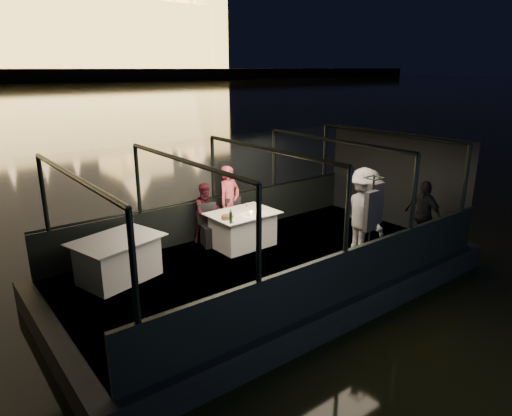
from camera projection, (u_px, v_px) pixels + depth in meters
boat_hull at (268, 284)px, 9.39m from camera, size 8.60×4.40×1.00m
boat_deck at (268, 263)px, 9.25m from camera, size 8.00×4.00×0.04m
gunwale_port at (214, 217)px, 10.63m from camera, size 8.00×0.08×0.90m
gunwale_starboard at (344, 276)px, 7.60m from camera, size 8.00×0.08×0.90m
cabin_glass_port at (213, 168)px, 10.29m from camera, size 8.00×0.02×1.40m
cabin_glass_starboard at (348, 210)px, 7.26m from camera, size 8.00×0.02×1.40m
cabin_roof_glass at (269, 149)px, 8.57m from camera, size 8.00×4.00×0.02m
end_wall_fore at (53, 258)px, 6.57m from camera, size 0.02×4.00×2.30m
end_wall_aft at (394, 179)px, 11.24m from camera, size 0.02×4.00×2.30m
canopy_ribs at (268, 208)px, 8.91m from camera, size 8.00×4.00×2.30m
dining_table_central at (243, 229)px, 9.99m from camera, size 1.47×1.08×0.77m
dining_table_aft at (118, 260)px, 8.38m from camera, size 1.76×1.46×0.81m
chair_port_left at (212, 226)px, 10.01m from camera, size 0.52×0.52×0.92m
chair_port_right at (238, 220)px, 10.42m from camera, size 0.44×0.44×0.92m
coat_stand at (370, 228)px, 8.54m from camera, size 0.61×0.53×1.91m
person_woman_coral at (230, 205)px, 10.51m from camera, size 0.67×0.52×1.66m
person_man_maroon at (206, 210)px, 10.15m from camera, size 0.68×0.55×1.35m
passenger_stripe at (363, 217)px, 9.35m from camera, size 0.98×1.35×1.87m
passenger_dark at (423, 210)px, 9.75m from camera, size 0.41×0.90×1.50m
wine_bottle at (231, 216)px, 9.16m from camera, size 0.08×0.08×0.30m
bread_basket at (226, 217)px, 9.45m from camera, size 0.26×0.26×0.08m
amber_candle at (251, 213)px, 9.73m from camera, size 0.07×0.07×0.08m
plate_near at (260, 216)px, 9.64m from camera, size 0.32×0.32×0.02m
plate_far at (228, 216)px, 9.63m from camera, size 0.27×0.27×0.02m
wine_glass_white at (233, 218)px, 9.21m from camera, size 0.06×0.06×0.17m
wine_glass_red at (247, 207)px, 9.93m from camera, size 0.06×0.06×0.18m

